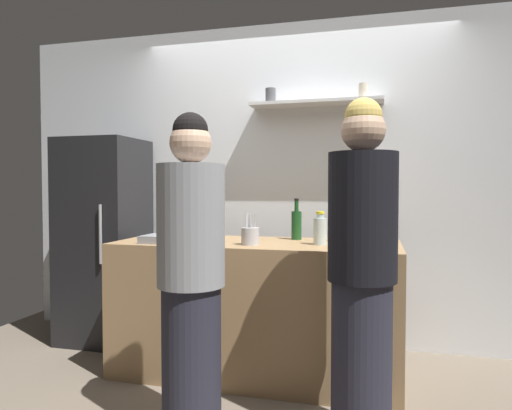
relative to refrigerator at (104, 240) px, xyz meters
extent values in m
plane|color=#726656|center=(1.51, -0.85, -0.83)|extent=(5.28, 5.28, 0.00)
cube|color=white|center=(1.51, 0.40, 0.47)|extent=(4.80, 0.10, 2.60)
cube|color=silver|center=(1.72, 0.24, 1.09)|extent=(1.03, 0.22, 0.02)
cylinder|color=#4C4C51|center=(1.36, 0.24, 1.16)|extent=(0.08, 0.08, 0.12)
cylinder|color=beige|center=(2.08, 0.24, 1.16)|extent=(0.07, 0.07, 0.12)
cube|color=black|center=(0.00, 0.00, 0.00)|extent=(0.61, 0.57, 1.66)
cylinder|color=#99999E|center=(0.17, -0.30, 0.08)|extent=(0.02, 0.02, 0.45)
cube|color=#9E7A51|center=(1.40, -0.36, -0.38)|extent=(1.89, 0.72, 0.90)
cube|color=gray|center=(0.84, -0.54, 0.09)|extent=(0.34, 0.24, 0.05)
cylinder|color=#B2B2B7|center=(1.40, -0.52, 0.12)|extent=(0.12, 0.12, 0.11)
cylinder|color=silver|center=(1.40, -0.52, 0.18)|extent=(0.02, 0.02, 0.16)
cylinder|color=silver|center=(1.39, -0.55, 0.19)|extent=(0.01, 0.01, 0.19)
cylinder|color=silver|center=(1.41, -0.53, 0.18)|extent=(0.02, 0.02, 0.16)
cylinder|color=silver|center=(1.39, -0.52, 0.18)|extent=(0.01, 0.02, 0.15)
cylinder|color=silver|center=(1.37, -0.51, 0.18)|extent=(0.01, 0.02, 0.17)
cylinder|color=silver|center=(1.43, -0.51, 0.18)|extent=(0.02, 0.02, 0.17)
cylinder|color=silver|center=(1.38, -0.54, 0.19)|extent=(0.02, 0.03, 0.17)
cylinder|color=#19471E|center=(1.64, -0.15, 0.17)|extent=(0.07, 0.07, 0.20)
cylinder|color=#19471E|center=(1.64, -0.15, 0.30)|extent=(0.03, 0.03, 0.07)
cylinder|color=black|center=(1.64, -0.15, 0.35)|extent=(0.03, 0.03, 0.02)
cylinder|color=#472814|center=(2.01, -0.23, 0.17)|extent=(0.07, 0.07, 0.21)
cylinder|color=#472814|center=(2.01, -0.23, 0.32)|extent=(0.03, 0.03, 0.07)
cylinder|color=maroon|center=(2.01, -0.23, 0.36)|extent=(0.03, 0.03, 0.02)
cylinder|color=black|center=(0.74, -0.18, 0.18)|extent=(0.08, 0.08, 0.22)
cylinder|color=black|center=(0.74, -0.18, 0.33)|extent=(0.03, 0.03, 0.09)
cylinder|color=gold|center=(0.74, -0.18, 0.38)|extent=(0.04, 0.04, 0.02)
cylinder|color=silver|center=(1.83, -0.40, 0.15)|extent=(0.09, 0.09, 0.17)
cylinder|color=silver|center=(1.83, -0.40, 0.25)|extent=(0.05, 0.05, 0.03)
cylinder|color=yellow|center=(1.83, -0.40, 0.27)|extent=(0.05, 0.05, 0.02)
cylinder|color=#262633|center=(2.11, -1.03, -0.43)|extent=(0.30, 0.30, 0.80)
cylinder|color=black|center=(2.11, -1.03, 0.29)|extent=(0.34, 0.34, 0.63)
sphere|color=#D8AD8C|center=(2.11, -1.03, 0.71)|extent=(0.22, 0.22, 0.22)
sphere|color=#D8B759|center=(2.11, -1.03, 0.78)|extent=(0.18, 0.18, 0.18)
cylinder|color=#262633|center=(1.28, -1.21, -0.45)|extent=(0.30, 0.30, 0.77)
cylinder|color=gray|center=(1.28, -1.21, 0.25)|extent=(0.34, 0.34, 0.61)
sphere|color=#D8AD8C|center=(1.28, -1.21, 0.66)|extent=(0.21, 0.21, 0.21)
sphere|color=black|center=(1.28, -1.21, 0.72)|extent=(0.18, 0.18, 0.18)
camera|label=1|loc=(2.17, -3.34, 0.43)|focal=32.18mm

